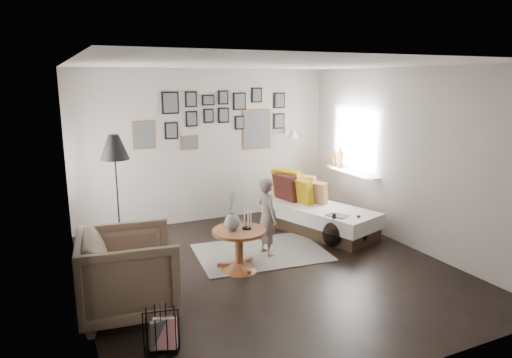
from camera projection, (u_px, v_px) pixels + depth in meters
name	position (u px, v px, depth m)	size (l,w,h in m)	color
ground	(269.00, 269.00, 5.96)	(4.80, 4.80, 0.00)	black
wall_back	(206.00, 146.00, 7.80)	(4.50, 4.50, 0.00)	#A3988E
wall_front	(408.00, 227.00, 3.56)	(4.50, 4.50, 0.00)	#A3988E
wall_left	(77.00, 190.00, 4.75)	(4.80, 4.80, 0.00)	#A3988E
wall_right	(408.00, 158.00, 6.62)	(4.80, 4.80, 0.00)	#A3988E
ceiling	(270.00, 64.00, 5.40)	(4.80, 4.80, 0.00)	white
door_left	(73.00, 188.00, 5.87)	(0.00, 2.14, 2.14)	white
window_right	(347.00, 168.00, 7.85)	(0.15, 1.32, 1.30)	white
gallery_wall	(222.00, 120.00, 7.81)	(2.74, 0.03, 1.08)	brown
wall_sconce	(293.00, 134.00, 8.18)	(0.18, 0.36, 0.16)	white
rug	(261.00, 252.00, 6.51)	(1.81, 1.27, 0.01)	beige
pedestal_table	(239.00, 251.00, 5.89)	(0.69, 0.69, 0.54)	brown
vase	(232.00, 219.00, 5.78)	(0.20, 0.20, 0.49)	black
candles	(247.00, 220.00, 5.84)	(0.12, 0.12, 0.26)	black
daybed	(317.00, 213.00, 7.42)	(1.36, 2.05, 0.93)	black
magazine_on_daybed	(337.00, 215.00, 6.80)	(0.21, 0.29, 0.02)	black
armchair	(129.00, 273.00, 4.74)	(0.96, 0.99, 0.90)	brown
armchair_cushion	(131.00, 268.00, 4.79)	(0.41, 0.41, 0.10)	white
floor_lamp	(114.00, 152.00, 6.16)	(0.40, 0.40, 1.70)	black
magazine_basket	(161.00, 332.00, 4.13)	(0.37, 0.37, 0.39)	black
demijohn_large	(333.00, 234.00, 6.73)	(0.34, 0.34, 0.51)	black
demijohn_small	(358.00, 234.00, 6.77)	(0.30, 0.30, 0.46)	black
child	(267.00, 217.00, 6.35)	(0.40, 0.26, 1.11)	#6A5A54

